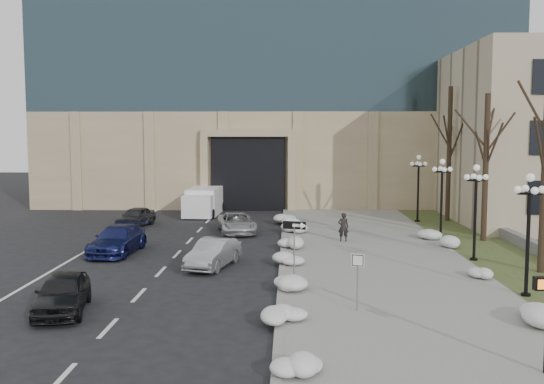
{
  "coord_description": "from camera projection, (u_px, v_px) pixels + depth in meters",
  "views": [
    {
      "loc": [
        -0.7,
        -16.76,
        6.22
      ],
      "look_at": [
        -1.5,
        11.51,
        3.5
      ],
      "focal_mm": 40.0,
      "sensor_mm": 36.0,
      "label": 1
    }
  ],
  "objects": [
    {
      "name": "lamppost_a",
      "position": [
        529.0,
        218.0,
        22.69
      ],
      "size": [
        1.18,
        1.18,
        4.76
      ],
      "color": "black",
      "rests_on": "ground"
    },
    {
      "name": "snow_clump_k",
      "position": [
        425.0,
        235.0,
        35.42
      ],
      "size": [
        1.1,
        1.6,
        0.36
      ],
      "primitive_type": "ellipsoid",
      "color": "white",
      "rests_on": "sidewalk"
    },
    {
      "name": "one_way_sign",
      "position": [
        298.0,
        233.0,
        24.51
      ],
      "size": [
        0.99,
        0.45,
        2.69
      ],
      "rotation": [
        0.0,
        0.0,
        -0.28
      ],
      "color": "slate",
      "rests_on": "ground"
    },
    {
      "name": "keep_sign",
      "position": [
        358.0,
        270.0,
        20.84
      ],
      "size": [
        0.45,
        0.15,
        2.11
      ],
      "rotation": [
        0.0,
        0.0,
        -0.26
      ],
      "color": "slate",
      "rests_on": "ground"
    },
    {
      "name": "car_c",
      "position": [
        118.0,
        240.0,
        31.55
      ],
      "size": [
        2.35,
        5.07,
        1.43
      ],
      "primitive_type": "imported",
      "rotation": [
        0.0,
        0.0,
        -0.07
      ],
      "color": "navy",
      "rests_on": "ground"
    },
    {
      "name": "snow_clump_h",
      "position": [
        542.0,
        317.0,
        19.63
      ],
      "size": [
        1.1,
        1.6,
        0.36
      ],
      "primitive_type": "ellipsoid",
      "color": "white",
      "rests_on": "sidewalk"
    },
    {
      "name": "snow_clump_l",
      "position": [
        290.0,
        221.0,
        41.01
      ],
      "size": [
        1.1,
        1.6,
        0.36
      ],
      "primitive_type": "ellipsoid",
      "color": "white",
      "rests_on": "sidewalk"
    },
    {
      "name": "car_b",
      "position": [
        213.0,
        253.0,
        28.24
      ],
      "size": [
        2.39,
        4.26,
        1.33
      ],
      "primitive_type": "imported",
      "rotation": [
        0.0,
        0.0,
        -0.26
      ],
      "color": "#999CA0",
      "rests_on": "ground"
    },
    {
      "name": "tree_far",
      "position": [
        450.0,
        135.0,
        42.23
      ],
      "size": [
        3.2,
        3.2,
        9.5
      ],
      "color": "black",
      "rests_on": "ground"
    },
    {
      "name": "office_tower",
      "position": [
        276.0,
        7.0,
        58.9
      ],
      "size": [
        40.0,
        24.7,
        36.0
      ],
      "color": "tan",
      "rests_on": "ground"
    },
    {
      "name": "lamppost_c",
      "position": [
        442.0,
        187.0,
        35.63
      ],
      "size": [
        1.18,
        1.18,
        4.76
      ],
      "color": "black",
      "rests_on": "ground"
    },
    {
      "name": "car_d",
      "position": [
        237.0,
        223.0,
        38.07
      ],
      "size": [
        2.98,
        4.89,
        1.27
      ],
      "primitive_type": "imported",
      "rotation": [
        0.0,
        0.0,
        0.2
      ],
      "color": "silver",
      "rests_on": "ground"
    },
    {
      "name": "snow_clump_i",
      "position": [
        477.0,
        273.0,
        25.8
      ],
      "size": [
        1.1,
        1.6,
        0.36
      ],
      "primitive_type": "ellipsoid",
      "color": "white",
      "rests_on": "sidewalk"
    },
    {
      "name": "snow_clump_b",
      "position": [
        285.0,
        317.0,
        19.59
      ],
      "size": [
        1.1,
        1.6,
        0.36
      ],
      "primitive_type": "ellipsoid",
      "color": "white",
      "rests_on": "sidewalk"
    },
    {
      "name": "car_e",
      "position": [
        136.0,
        217.0,
        40.62
      ],
      "size": [
        2.27,
        4.1,
        1.32
      ],
      "primitive_type": "imported",
      "rotation": [
        0.0,
        0.0,
        -0.19
      ],
      "color": "#2F3034",
      "rests_on": "ground"
    },
    {
      "name": "box_truck",
      "position": [
        204.0,
        202.0,
        46.77
      ],
      "size": [
        2.54,
        6.54,
        2.05
      ],
      "rotation": [
        0.0,
        0.0,
        -0.05
      ],
      "color": "white",
      "rests_on": "ground"
    },
    {
      "name": "curb",
      "position": [
        283.0,
        254.0,
        31.2
      ],
      "size": [
        0.3,
        40.0,
        0.14
      ],
      "primitive_type": "cube",
      "color": "gray",
      "rests_on": "ground"
    },
    {
      "name": "snow_clump_c",
      "position": [
        291.0,
        285.0,
        23.82
      ],
      "size": [
        1.1,
        1.6,
        0.36
      ],
      "primitive_type": "ellipsoid",
      "color": "white",
      "rests_on": "sidewalk"
    },
    {
      "name": "pedestrian",
      "position": [
        343.0,
        227.0,
        34.42
      ],
      "size": [
        0.61,
        0.41,
        1.64
      ],
      "primitive_type": "imported",
      "rotation": [
        0.0,
        0.0,
        3.12
      ],
      "color": "black",
      "rests_on": "sidewalk"
    },
    {
      "name": "grass_strip",
      "position": [
        498.0,
        255.0,
        30.89
      ],
      "size": [
        4.0,
        40.0,
        0.1
      ],
      "primitive_type": "cube",
      "color": "#3C4924",
      "rests_on": "ground"
    },
    {
      "name": "car_a",
      "position": [
        62.0,
        293.0,
        21.13
      ],
      "size": [
        2.4,
        4.3,
        1.38
      ],
      "primitive_type": "imported",
      "rotation": [
        0.0,
        0.0,
        0.2
      ],
      "color": "black",
      "rests_on": "ground"
    },
    {
      "name": "ground",
      "position": [
        313.0,
        353.0,
        17.25
      ],
      "size": [
        160.0,
        160.0,
        0.0
      ],
      "primitive_type": "plane",
      "color": "black",
      "rests_on": "ground"
    },
    {
      "name": "stone_wall",
      "position": [
        523.0,
        243.0,
        32.8
      ],
      "size": [
        0.5,
        30.0,
        0.7
      ],
      "primitive_type": "cube",
      "color": "gray",
      "rests_on": "ground"
    },
    {
      "name": "snow_clump_e",
      "position": [
        293.0,
        244.0,
        32.57
      ],
      "size": [
        1.1,
        1.6,
        0.36
      ],
      "primitive_type": "ellipsoid",
      "color": "white",
      "rests_on": "sidewalk"
    },
    {
      "name": "snow_clump_j",
      "position": [
        447.0,
        245.0,
        32.43
      ],
      "size": [
        1.1,
        1.6,
        0.36
      ],
      "primitive_type": "ellipsoid",
      "color": "white",
      "rests_on": "sidewalk"
    },
    {
      "name": "snow_clump_d",
      "position": [
        289.0,
        259.0,
        28.74
      ],
      "size": [
        1.1,
        1.6,
        0.36
      ],
      "primitive_type": "ellipsoid",
      "color": "white",
      "rests_on": "sidewalk"
    },
    {
      "name": "sidewalk",
      "position": [
        371.0,
        254.0,
        31.08
      ],
      "size": [
        9.0,
        40.0,
        0.12
      ],
      "primitive_type": "cube",
      "color": "gray",
      "rests_on": "ground"
    },
    {
      "name": "snow_clump_g",
      "position": [
        286.0,
        220.0,
        41.71
      ],
      "size": [
        1.1,
        1.6,
        0.36
      ],
      "primitive_type": "ellipsoid",
      "color": "white",
      "rests_on": "sidewalk"
    },
    {
      "name": "tree_mid",
      "position": [
        486.0,
        147.0,
        34.34
      ],
      "size": [
        3.2,
        3.2,
        8.5
      ],
      "color": "black",
      "rests_on": "ground"
    },
    {
      "name": "lamppost_d",
      "position": [
        418.0,
        179.0,
        42.09
      ],
      "size": [
        1.18,
        1.18,
        4.76
      ],
      "color": "black",
      "rests_on": "ground"
    },
    {
      "name": "snow_clump_a",
      "position": [
        297.0,
        364.0,
        15.62
      ],
      "size": [
        1.1,
        1.6,
        0.36
      ],
      "primitive_type": "ellipsoid",
      "color": "white",
      "rests_on": "sidewalk"
    },
    {
      "name": "lamppost_b",
      "position": [
        476.0,
        199.0,
        29.16
      ],
      "size": [
        1.18,
        1.18,
        4.76
      ],
      "color": "black",
      "rests_on": "ground"
    },
    {
      "name": "snow_clump_f",
      "position": [
        295.0,
        230.0,
        37.42
      ],
      "size": [
        1.1,
        1.6,
        0.36
      ],
      "primitive_type": "ellipsoid",
      "color": "white",
      "rests_on": "sidewalk"
    }
  ]
}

